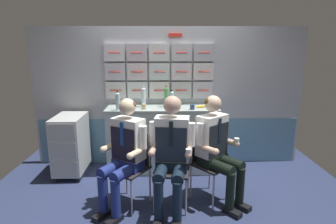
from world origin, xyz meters
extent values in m
cube|color=navy|center=(0.00, 0.00, -0.02)|extent=(4.80, 4.80, 0.04)
cube|color=#AFB3BC|center=(0.00, 1.38, 1.07)|extent=(4.20, 0.06, 2.15)
cube|color=#5D8AA6|center=(0.00, 1.34, 0.37)|extent=(4.12, 0.01, 0.73)
cube|color=silver|center=(-0.81, 1.32, 1.20)|extent=(0.31, 0.06, 0.26)
cylinder|color=red|center=(-0.81, 1.28, 1.20)|extent=(0.17, 0.01, 0.01)
cube|color=silver|center=(-0.47, 1.32, 1.20)|extent=(0.31, 0.06, 0.26)
cylinder|color=red|center=(-0.47, 1.28, 1.20)|extent=(0.17, 0.01, 0.01)
cube|color=silver|center=(-0.14, 1.32, 1.20)|extent=(0.31, 0.06, 0.26)
cylinder|color=red|center=(-0.14, 1.28, 1.20)|extent=(0.17, 0.01, 0.01)
cube|color=#B0B4B3|center=(0.20, 1.32, 1.20)|extent=(0.31, 0.06, 0.26)
cylinder|color=red|center=(0.20, 1.28, 1.20)|extent=(0.17, 0.01, 0.01)
cube|color=#B5B5C3|center=(0.53, 1.32, 1.20)|extent=(0.31, 0.06, 0.26)
cylinder|color=red|center=(0.53, 1.28, 1.20)|extent=(0.17, 0.01, 0.01)
cube|color=#B7B7C3|center=(-0.81, 1.32, 1.48)|extent=(0.31, 0.06, 0.26)
cylinder|color=red|center=(-0.81, 1.28, 1.48)|extent=(0.17, 0.01, 0.01)
cube|color=silver|center=(-0.47, 1.32, 1.48)|extent=(0.31, 0.06, 0.26)
cylinder|color=red|center=(-0.47, 1.28, 1.48)|extent=(0.17, 0.01, 0.01)
cube|color=silver|center=(-0.14, 1.32, 1.48)|extent=(0.31, 0.06, 0.26)
cylinder|color=red|center=(-0.14, 1.28, 1.48)|extent=(0.17, 0.01, 0.01)
cube|color=silver|center=(0.20, 1.32, 1.48)|extent=(0.31, 0.06, 0.26)
cylinder|color=red|center=(0.20, 1.28, 1.48)|extent=(0.17, 0.01, 0.01)
cube|color=silver|center=(0.53, 1.32, 1.48)|extent=(0.31, 0.06, 0.26)
cylinder|color=red|center=(0.53, 1.28, 1.48)|extent=(0.17, 0.01, 0.01)
cube|color=silver|center=(-0.81, 1.32, 1.77)|extent=(0.31, 0.06, 0.26)
cylinder|color=red|center=(-0.81, 1.28, 1.77)|extent=(0.17, 0.01, 0.01)
cube|color=#B4ACBA|center=(-0.47, 1.32, 1.77)|extent=(0.31, 0.06, 0.26)
cylinder|color=red|center=(-0.47, 1.28, 1.77)|extent=(0.17, 0.01, 0.01)
cube|color=silver|center=(-0.14, 1.32, 1.77)|extent=(0.31, 0.06, 0.26)
cylinder|color=red|center=(-0.14, 1.28, 1.77)|extent=(0.17, 0.01, 0.01)
cube|color=#B1B7BB|center=(0.20, 1.32, 1.77)|extent=(0.31, 0.06, 0.26)
cylinder|color=red|center=(0.20, 1.28, 1.77)|extent=(0.17, 0.01, 0.01)
cube|color=#A8ACB7|center=(0.53, 1.32, 1.77)|extent=(0.31, 0.06, 0.26)
cylinder|color=red|center=(0.53, 1.28, 1.77)|extent=(0.17, 0.01, 0.01)
cube|color=red|center=(0.10, 1.33, 2.02)|extent=(0.20, 0.02, 0.05)
cube|color=#B2C3BE|center=(-0.09, 1.09, 0.47)|extent=(1.62, 0.52, 0.95)
cube|color=#A2B3AE|center=(-0.09, 1.09, 0.96)|extent=(1.65, 0.53, 0.03)
sphere|color=black|center=(-1.59, 0.67, 0.04)|extent=(0.07, 0.07, 0.07)
sphere|color=black|center=(-1.28, 0.67, 0.04)|extent=(0.07, 0.07, 0.07)
sphere|color=black|center=(-1.59, 1.22, 0.04)|extent=(0.07, 0.07, 0.07)
sphere|color=black|center=(-1.28, 1.22, 0.04)|extent=(0.07, 0.07, 0.07)
cube|color=silver|center=(-1.44, 0.94, 0.48)|extent=(0.40, 0.64, 0.81)
cube|color=#ABAFAC|center=(-1.44, 0.62, 0.21)|extent=(0.35, 0.01, 0.22)
cube|color=#ABAFAC|center=(-1.44, 0.62, 0.48)|extent=(0.35, 0.01, 0.22)
cube|color=#ABAFAC|center=(-1.44, 0.62, 0.75)|extent=(0.35, 0.01, 0.22)
cylinder|color=#28282D|center=(-1.44, 0.64, 0.86)|extent=(0.32, 0.02, 0.02)
cylinder|color=#A8AAAF|center=(-0.74, 0.03, 0.22)|extent=(0.02, 0.02, 0.44)
cylinder|color=#A8AAAF|center=(-0.44, -0.16, 0.22)|extent=(0.02, 0.02, 0.44)
cylinder|color=#A8AAAF|center=(-0.55, 0.33, 0.22)|extent=(0.02, 0.02, 0.44)
cylinder|color=#A8AAAF|center=(-0.25, 0.14, 0.22)|extent=(0.02, 0.02, 0.44)
cube|color=#252225|center=(-0.49, 0.09, 0.45)|extent=(0.55, 0.55, 0.02)
cube|color=#252225|center=(-0.39, 0.25, 0.66)|extent=(0.33, 0.22, 0.40)
cylinder|color=#A8AAAF|center=(-0.55, 0.33, 0.66)|extent=(0.02, 0.02, 0.40)
cylinder|color=#A8AAAF|center=(-0.25, 0.14, 0.66)|extent=(0.02, 0.02, 0.40)
cube|color=black|center=(-0.77, -0.19, 0.03)|extent=(0.19, 0.23, 0.06)
cube|color=black|center=(-0.62, -0.29, 0.03)|extent=(0.19, 0.23, 0.06)
cylinder|color=navy|center=(-0.75, -0.16, 0.28)|extent=(0.10, 0.10, 0.43)
cylinder|color=navy|center=(-0.59, -0.25, 0.28)|extent=(0.10, 0.10, 0.43)
cylinder|color=navy|center=(-0.66, -0.01, 0.51)|extent=(0.31, 0.39, 0.13)
cylinder|color=navy|center=(-0.50, -0.11, 0.51)|extent=(0.31, 0.39, 0.13)
cube|color=navy|center=(-0.49, 0.09, 0.52)|extent=(0.39, 0.35, 0.12)
cube|color=white|center=(-0.48, 0.10, 0.82)|extent=(0.41, 0.36, 0.48)
cube|color=black|center=(-0.54, 0.01, 0.78)|extent=(0.29, 0.18, 0.38)
cube|color=#153F94|center=(-0.54, 0.01, 0.91)|extent=(0.04, 0.03, 0.27)
cylinder|color=white|center=(-0.66, 0.21, 0.87)|extent=(0.08, 0.08, 0.26)
cylinder|color=beige|center=(-0.70, 0.11, 0.72)|extent=(0.18, 0.24, 0.07)
sphere|color=beige|center=(-0.76, 0.02, 0.72)|extent=(0.08, 0.08, 0.08)
cylinder|color=white|center=(-0.31, -0.01, 0.87)|extent=(0.08, 0.08, 0.26)
cylinder|color=beige|center=(-0.38, -0.09, 0.72)|extent=(0.18, 0.24, 0.07)
sphere|color=beige|center=(-0.44, -0.18, 0.72)|extent=(0.08, 0.08, 0.08)
sphere|color=beige|center=(-0.48, 0.10, 1.20)|extent=(0.19, 0.19, 0.19)
ellipsoid|color=brown|center=(-0.48, 0.11, 1.21)|extent=(0.25, 0.24, 0.13)
cylinder|color=#A8AAAF|center=(-0.19, -0.11, 0.22)|extent=(0.02, 0.02, 0.44)
cylinder|color=#A8AAAF|center=(0.17, -0.16, 0.22)|extent=(0.02, 0.02, 0.44)
cylinder|color=#A8AAAF|center=(-0.14, 0.25, 0.22)|extent=(0.02, 0.02, 0.44)
cylinder|color=#A8AAAF|center=(0.22, 0.20, 0.22)|extent=(0.02, 0.02, 0.44)
cube|color=#252225|center=(0.01, 0.04, 0.45)|extent=(0.45, 0.45, 0.02)
cube|color=#252225|center=(0.04, 0.23, 0.66)|extent=(0.37, 0.08, 0.40)
cylinder|color=#A8AAAF|center=(-0.14, 0.25, 0.66)|extent=(0.02, 0.02, 0.40)
cylinder|color=#A8AAAF|center=(0.22, 0.20, 0.66)|extent=(0.02, 0.02, 0.40)
cube|color=black|center=(-0.14, -0.34, 0.03)|extent=(0.12, 0.23, 0.06)
cube|color=black|center=(0.05, -0.36, 0.03)|extent=(0.12, 0.23, 0.06)
cylinder|color=black|center=(-0.14, -0.30, 0.28)|extent=(0.10, 0.10, 0.43)
cylinder|color=black|center=(0.06, -0.33, 0.28)|extent=(0.10, 0.10, 0.43)
cylinder|color=black|center=(-0.11, -0.12, 0.51)|extent=(0.19, 0.41, 0.13)
cylinder|color=black|center=(0.08, -0.15, 0.51)|extent=(0.19, 0.41, 0.13)
cube|color=black|center=(0.01, 0.04, 0.52)|extent=(0.38, 0.25, 0.12)
cube|color=white|center=(0.02, 0.06, 0.83)|extent=(0.40, 0.26, 0.50)
cube|color=#1C2635|center=(0.00, -0.04, 0.79)|extent=(0.35, 0.06, 0.40)
cube|color=black|center=(0.00, -0.05, 0.93)|extent=(0.04, 0.01, 0.28)
cylinder|color=white|center=(-0.20, 0.09, 0.89)|extent=(0.08, 0.08, 0.27)
cylinder|color=tan|center=(-0.20, -0.02, 0.73)|extent=(0.10, 0.26, 0.07)
sphere|color=tan|center=(-0.21, -0.13, 0.73)|extent=(0.08, 0.08, 0.08)
cylinder|color=white|center=(0.23, 0.03, 0.89)|extent=(0.08, 0.08, 0.27)
cylinder|color=tan|center=(0.20, -0.08, 0.73)|extent=(0.10, 0.26, 0.07)
sphere|color=tan|center=(0.18, -0.19, 0.73)|extent=(0.08, 0.08, 0.08)
cylinder|color=white|center=(0.18, -0.19, 0.77)|extent=(0.06, 0.06, 0.06)
sphere|color=tan|center=(0.02, 0.06, 1.23)|extent=(0.20, 0.20, 0.20)
ellipsoid|color=tan|center=(0.02, 0.08, 1.24)|extent=(0.22, 0.21, 0.14)
cylinder|color=#A8AAAF|center=(0.49, -0.06, 0.22)|extent=(0.02, 0.02, 0.44)
cylinder|color=#A8AAAF|center=(0.76, 0.18, 0.22)|extent=(0.02, 0.02, 0.44)
cylinder|color=#A8AAAF|center=(0.26, 0.22, 0.22)|extent=(0.02, 0.02, 0.44)
cylinder|color=#A8AAAF|center=(0.53, 0.45, 0.22)|extent=(0.02, 0.02, 0.44)
cube|color=#252225|center=(0.51, 0.20, 0.45)|extent=(0.56, 0.56, 0.02)
cube|color=#252225|center=(0.39, 0.34, 0.66)|extent=(0.30, 0.26, 0.40)
cylinder|color=#A8AAAF|center=(0.26, 0.22, 0.66)|extent=(0.02, 0.02, 0.40)
cylinder|color=#A8AAAF|center=(0.53, 0.45, 0.66)|extent=(0.02, 0.02, 0.40)
cube|color=black|center=(0.69, -0.16, 0.03)|extent=(0.21, 0.23, 0.06)
cube|color=black|center=(0.83, -0.04, 0.03)|extent=(0.21, 0.23, 0.06)
cylinder|color=black|center=(0.66, -0.13, 0.28)|extent=(0.10, 0.10, 0.43)
cylinder|color=black|center=(0.81, -0.01, 0.28)|extent=(0.10, 0.10, 0.43)
cylinder|color=black|center=(0.55, 0.00, 0.51)|extent=(0.35, 0.38, 0.13)
cylinder|color=black|center=(0.69, 0.13, 0.51)|extent=(0.35, 0.38, 0.13)
cube|color=black|center=(0.51, 0.20, 0.52)|extent=(0.39, 0.38, 0.12)
cube|color=white|center=(0.50, 0.21, 0.83)|extent=(0.41, 0.39, 0.49)
cube|color=black|center=(0.56, 0.13, 0.79)|extent=(0.26, 0.23, 0.39)
cube|color=black|center=(0.57, 0.13, 0.91)|extent=(0.04, 0.03, 0.27)
cylinder|color=white|center=(0.33, 0.07, 0.88)|extent=(0.08, 0.08, 0.26)
cylinder|color=beige|center=(0.42, 0.00, 0.73)|extent=(0.21, 0.23, 0.07)
sphere|color=beige|center=(0.49, -0.08, 0.73)|extent=(0.08, 0.08, 0.08)
cylinder|color=white|center=(0.66, 0.35, 0.88)|extent=(0.08, 0.08, 0.26)
cylinder|color=beige|center=(0.71, 0.25, 0.73)|extent=(0.21, 0.23, 0.07)
sphere|color=beige|center=(0.79, 0.17, 0.73)|extent=(0.08, 0.08, 0.08)
cylinder|color=white|center=(0.79, 0.17, 0.77)|extent=(0.06, 0.06, 0.06)
sphere|color=beige|center=(0.50, 0.21, 1.21)|extent=(0.19, 0.19, 0.19)
ellipsoid|color=brown|center=(0.49, 0.22, 1.22)|extent=(0.26, 0.25, 0.14)
cylinder|color=#53A357|center=(-0.04, 1.11, 1.12)|extent=(0.06, 0.06, 0.28)
cone|color=#53A357|center=(-0.04, 1.11, 1.27)|extent=(0.06, 0.06, 0.02)
cylinder|color=red|center=(-0.04, 1.11, 1.29)|extent=(0.03, 0.03, 0.02)
cylinder|color=silver|center=(-0.37, 1.13, 1.11)|extent=(0.06, 0.06, 0.27)
cone|color=silver|center=(-0.37, 1.13, 1.26)|extent=(0.06, 0.06, 0.02)
cylinder|color=silver|center=(-0.37, 1.13, 1.28)|extent=(0.03, 0.03, 0.02)
cylinder|color=silver|center=(0.05, 1.23, 1.08)|extent=(0.06, 0.06, 0.20)
cone|color=silver|center=(0.05, 1.23, 1.19)|extent=(0.06, 0.06, 0.02)
cylinder|color=black|center=(0.05, 1.23, 1.21)|extent=(0.03, 0.03, 0.02)
cylinder|color=silver|center=(-0.72, 0.91, 1.09)|extent=(0.06, 0.06, 0.23)
cone|color=silver|center=(-0.72, 0.91, 1.22)|extent=(0.06, 0.06, 0.02)
cylinder|color=black|center=(-0.72, 0.91, 1.25)|extent=(0.03, 0.03, 0.02)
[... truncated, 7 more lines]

